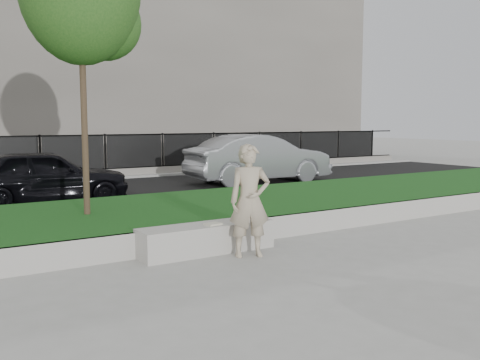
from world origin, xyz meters
TOP-DOWN VIEW (x-y plane):
  - ground at (0.00, 0.00)m, footprint 90.00×90.00m
  - grass_bank at (0.00, 3.00)m, footprint 34.00×4.00m
  - grass_kerb at (0.00, 1.04)m, footprint 34.00×0.08m
  - street at (0.00, 8.50)m, footprint 34.00×7.00m
  - far_pavement at (0.00, 13.00)m, footprint 34.00×3.00m
  - iron_fence at (0.00, 12.00)m, footprint 32.00×0.30m
  - building_facade at (0.00, 20.00)m, footprint 34.00×10.00m
  - stone_bench at (-0.45, 0.80)m, footprint 2.22×0.56m
  - man at (0.00, 0.25)m, footprint 0.74×0.61m
  - book at (-0.38, 0.70)m, footprint 0.27×0.21m
  - car_dark at (-1.53, 7.09)m, footprint 4.11×1.93m
  - car_silver at (5.46, 8.03)m, footprint 4.90×1.95m

SIDE VIEW (x-z plane):
  - ground at x=0.00m, z-range 0.00..0.00m
  - street at x=0.00m, z-range 0.00..0.04m
  - far_pavement at x=0.00m, z-range 0.00..0.12m
  - grass_bank at x=0.00m, z-range 0.00..0.40m
  - grass_kerb at x=0.00m, z-range 0.00..0.40m
  - stone_bench at x=-0.45m, z-range 0.00..0.45m
  - book at x=-0.38m, z-range 0.45..0.48m
  - iron_fence at x=0.00m, z-range -0.21..1.29m
  - car_dark at x=-1.53m, z-range 0.04..1.40m
  - car_silver at x=5.46m, z-range 0.04..1.62m
  - man at x=0.00m, z-range 0.00..1.73m
  - building_facade at x=0.00m, z-range 0.00..10.00m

